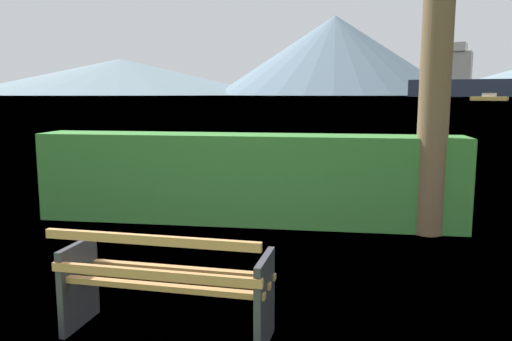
# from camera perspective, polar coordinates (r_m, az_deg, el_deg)

# --- Properties ---
(ground_plane) EXTENTS (1400.00, 1400.00, 0.00)m
(ground_plane) POSITION_cam_1_polar(r_m,az_deg,el_deg) (4.20, -9.57, -17.44)
(ground_plane) COLOR #4C6B33
(water_surface) EXTENTS (620.00, 620.00, 0.00)m
(water_surface) POSITION_cam_1_polar(r_m,az_deg,el_deg) (313.01, 8.54, 8.15)
(water_surface) COLOR slate
(water_surface) RESTS_ON ground_plane
(park_bench) EXTENTS (1.62, 0.68, 0.87)m
(park_bench) POSITION_cam_1_polar(r_m,az_deg,el_deg) (3.98, -10.05, -12.31)
(park_bench) COLOR #A0703F
(park_bench) RESTS_ON ground_plane
(hedge_row) EXTENTS (6.00, 0.70, 1.26)m
(hedge_row) POSITION_cam_1_polar(r_m,az_deg,el_deg) (7.29, -1.07, -0.91)
(hedge_row) COLOR #387A33
(hedge_row) RESTS_ON ground_plane
(cargo_ship_large) EXTENTS (116.98, 51.36, 28.69)m
(cargo_ship_large) POSITION_cam_1_polar(r_m,az_deg,el_deg) (304.14, 26.17, 8.88)
(cargo_ship_large) COLOR #2D384C
(cargo_ship_large) RESTS_ON water_surface
(fishing_boat_near) EXTENTS (9.07, 6.74, 1.95)m
(fishing_boat_near) POSITION_cam_1_polar(r_m,az_deg,el_deg) (144.60, 24.52, 7.37)
(fishing_boat_near) COLOR gold
(fishing_boat_near) RESTS_ON water_surface
(distant_hills) EXTENTS (916.19, 397.01, 81.52)m
(distant_hills) POSITION_cam_1_polar(r_m,az_deg,el_deg) (574.99, 15.86, 11.04)
(distant_hills) COLOR slate
(distant_hills) RESTS_ON ground_plane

